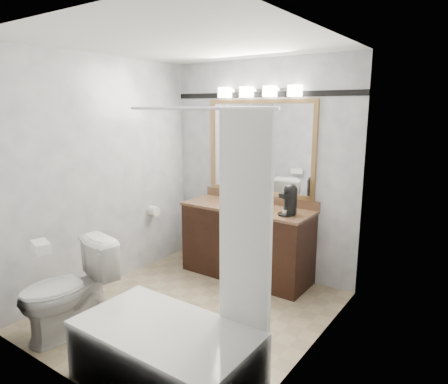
# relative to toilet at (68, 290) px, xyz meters

# --- Properties ---
(room) EXTENTS (2.42, 2.62, 2.52)m
(room) POSITION_rel_toilet_xyz_m (0.62, 0.92, 0.84)
(room) COLOR gray
(room) RESTS_ON ground
(vanity) EXTENTS (1.53, 0.58, 0.97)m
(vanity) POSITION_rel_toilet_xyz_m (0.62, 1.94, 0.03)
(vanity) COLOR black
(vanity) RESTS_ON ground
(mirror) EXTENTS (1.40, 0.04, 1.10)m
(mirror) POSITION_rel_toilet_xyz_m (0.62, 2.20, 1.09)
(mirror) COLOR #A37A49
(mirror) RESTS_ON room
(vanity_light_bar) EXTENTS (1.02, 0.14, 0.12)m
(vanity_light_bar) POSITION_rel_toilet_xyz_m (0.62, 2.15, 1.72)
(vanity_light_bar) COLOR silver
(vanity_light_bar) RESTS_ON room
(accent_stripe) EXTENTS (2.40, 0.01, 0.06)m
(accent_stripe) POSITION_rel_toilet_xyz_m (0.62, 2.21, 1.69)
(accent_stripe) COLOR black
(accent_stripe) RESTS_ON room
(bathtub) EXTENTS (1.30, 0.75, 1.96)m
(bathtub) POSITION_rel_toilet_xyz_m (1.17, 0.02, -0.13)
(bathtub) COLOR white
(bathtub) RESTS_ON ground
(tp_roll) EXTENTS (0.11, 0.12, 0.12)m
(tp_roll) POSITION_rel_toilet_xyz_m (-0.52, 1.58, 0.29)
(tp_roll) COLOR white
(tp_roll) RESTS_ON room
(toilet) EXTENTS (0.61, 0.88, 0.82)m
(toilet) POSITION_rel_toilet_xyz_m (0.00, 0.00, 0.00)
(toilet) COLOR white
(toilet) RESTS_ON ground
(tissue_box) EXTENTS (0.23, 0.17, 0.08)m
(tissue_box) POSITION_rel_toilet_xyz_m (0.00, -0.20, 0.45)
(tissue_box) COLOR white
(tissue_box) RESTS_ON toilet
(coffee_maker) EXTENTS (0.18, 0.21, 0.33)m
(coffee_maker) POSITION_rel_toilet_xyz_m (1.17, 1.89, 0.61)
(coffee_maker) COLOR black
(coffee_maker) RESTS_ON vanity
(cup_left) EXTENTS (0.12, 0.12, 0.07)m
(cup_left) POSITION_rel_toilet_xyz_m (0.16, 2.12, 0.48)
(cup_left) COLOR white
(cup_left) RESTS_ON vanity
(cup_right) EXTENTS (0.11, 0.11, 0.08)m
(cup_right) POSITION_rel_toilet_xyz_m (0.22, 2.12, 0.48)
(cup_right) COLOR white
(cup_right) RESTS_ON vanity
(soap_bottle_a) EXTENTS (0.06, 0.06, 0.11)m
(soap_bottle_a) POSITION_rel_toilet_xyz_m (0.47, 2.08, 0.49)
(soap_bottle_a) COLOR white
(soap_bottle_a) RESTS_ON vanity
(soap_bottle_b) EXTENTS (0.07, 0.07, 0.07)m
(soap_bottle_b) POSITION_rel_toilet_xyz_m (0.78, 2.13, 0.48)
(soap_bottle_b) COLOR white
(soap_bottle_b) RESTS_ON vanity
(soap_bar) EXTENTS (0.09, 0.08, 0.03)m
(soap_bar) POSITION_rel_toilet_xyz_m (0.77, 2.05, 0.45)
(soap_bar) COLOR beige
(soap_bar) RESTS_ON vanity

